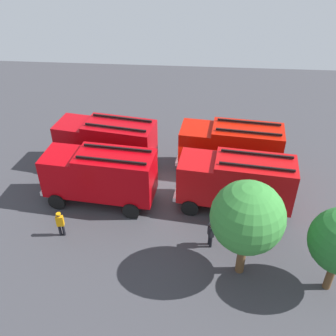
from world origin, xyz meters
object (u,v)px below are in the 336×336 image
(firefighter_0, at_px, (211,233))
(firefighter_1, at_px, (60,223))
(fire_truck_3, at_px, (100,174))
(traffic_cone_0, at_px, (242,184))
(fire_truck_0, at_px, (231,146))
(traffic_cone_2, at_px, (200,147))
(traffic_cone_1, at_px, (245,148))
(fire_truck_2, at_px, (236,181))
(tree_1, at_px, (247,218))
(fire_truck_1, at_px, (107,142))

(firefighter_0, bearing_deg, firefighter_1, 157.89)
(fire_truck_3, bearing_deg, firefighter_0, 159.43)
(traffic_cone_0, bearing_deg, firefighter_0, 67.84)
(fire_truck_0, xyz_separation_m, fire_truck_3, (8.40, 4.01, 0.00))
(firefighter_0, bearing_deg, traffic_cone_2, 72.62)
(fire_truck_0, xyz_separation_m, traffic_cone_1, (-1.44, -2.69, -1.79))
(fire_truck_0, height_order, traffic_cone_0, fire_truck_0)
(traffic_cone_0, bearing_deg, fire_truck_3, 12.82)
(traffic_cone_1, bearing_deg, fire_truck_2, 78.79)
(firefighter_1, bearing_deg, traffic_cone_2, -46.69)
(fire_truck_2, bearing_deg, traffic_cone_1, -94.52)
(fire_truck_2, bearing_deg, firefighter_1, 24.76)
(firefighter_0, height_order, tree_1, tree_1)
(fire_truck_2, distance_m, firefighter_0, 3.99)
(firefighter_0, bearing_deg, fire_truck_3, 132.49)
(fire_truck_0, height_order, traffic_cone_1, fire_truck_0)
(fire_truck_0, relative_size, firefighter_0, 4.29)
(fire_truck_1, height_order, traffic_cone_2, fire_truck_1)
(fire_truck_3, xyz_separation_m, firefighter_1, (1.74, 3.32, -1.20))
(traffic_cone_0, relative_size, traffic_cone_2, 1.09)
(fire_truck_0, distance_m, firefighter_1, 12.57)
(fire_truck_1, xyz_separation_m, firefighter_0, (-7.43, 7.42, -1.18))
(fire_truck_3, height_order, tree_1, tree_1)
(tree_1, distance_m, traffic_cone_2, 12.60)
(tree_1, relative_size, traffic_cone_1, 7.85)
(firefighter_1, height_order, traffic_cone_0, firefighter_1)
(traffic_cone_1, bearing_deg, traffic_cone_2, -0.33)
(fire_truck_1, xyz_separation_m, traffic_cone_2, (-6.75, -2.77, -1.84))
(fire_truck_1, distance_m, traffic_cone_0, 10.04)
(firefighter_1, height_order, tree_1, tree_1)
(fire_truck_2, height_order, firefighter_1, fire_truck_2)
(fire_truck_3, bearing_deg, tree_1, 154.71)
(fire_truck_1, bearing_deg, tree_1, 143.82)
(firefighter_1, relative_size, traffic_cone_2, 2.71)
(firefighter_0, bearing_deg, traffic_cone_1, 53.20)
(fire_truck_2, bearing_deg, fire_truck_3, 6.87)
(firefighter_0, height_order, traffic_cone_0, firefighter_0)
(fire_truck_2, relative_size, traffic_cone_1, 10.25)
(fire_truck_0, xyz_separation_m, firefighter_0, (1.41, 7.48, -1.18))
(fire_truck_0, bearing_deg, fire_truck_1, 6.60)
(fire_truck_1, height_order, firefighter_0, fire_truck_1)
(fire_truck_2, distance_m, traffic_cone_0, 2.86)
(fire_truck_2, distance_m, firefighter_1, 10.85)
(fire_truck_0, height_order, fire_truck_1, same)
(fire_truck_2, bearing_deg, tree_1, 97.22)
(fire_truck_1, bearing_deg, traffic_cone_1, -155.83)
(firefighter_1, distance_m, traffic_cone_1, 15.32)
(firefighter_0, height_order, firefighter_1, firefighter_0)
(fire_truck_3, height_order, traffic_cone_0, fire_truck_3)
(firefighter_0, relative_size, tree_1, 0.30)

